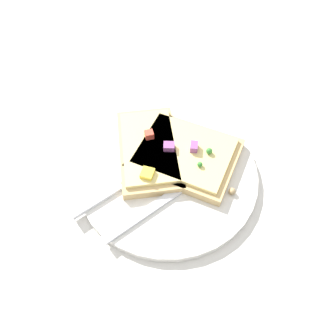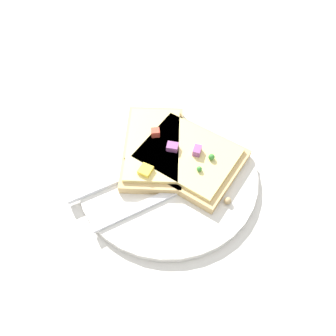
% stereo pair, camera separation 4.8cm
% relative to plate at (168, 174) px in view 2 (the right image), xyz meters
% --- Properties ---
extents(ground_plane, '(4.00, 4.00, 0.00)m').
position_rel_plate_xyz_m(ground_plane, '(0.00, 0.00, -0.01)').
color(ground_plane, beige).
extents(plate, '(0.27, 0.27, 0.01)m').
position_rel_plate_xyz_m(plate, '(0.00, 0.00, 0.00)').
color(plate, silver).
rests_on(plate, ground).
extents(fork, '(0.10, 0.21, 0.01)m').
position_rel_plate_xyz_m(fork, '(-0.03, 0.03, 0.01)').
color(fork, silver).
rests_on(fork, plate).
extents(knife, '(0.10, 0.19, 0.01)m').
position_rel_plate_xyz_m(knife, '(0.05, 0.05, 0.01)').
color(knife, silver).
rests_on(knife, plate).
extents(pizza_slice_main, '(0.16, 0.13, 0.03)m').
position_rel_plate_xyz_m(pizza_slice_main, '(-0.01, -0.04, 0.02)').
color(pizza_slice_main, tan).
rests_on(pizza_slice_main, plate).
extents(pizza_slice_corner, '(0.17, 0.18, 0.03)m').
position_rel_plate_xyz_m(pizza_slice_corner, '(0.04, -0.02, 0.02)').
color(pizza_slice_corner, tan).
rests_on(pizza_slice_corner, plate).
extents(crumb_scatter, '(0.15, 0.07, 0.01)m').
position_rel_plate_xyz_m(crumb_scatter, '(-0.07, 0.00, 0.01)').
color(crumb_scatter, tan).
rests_on(crumb_scatter, plate).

